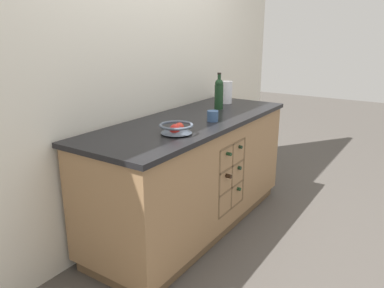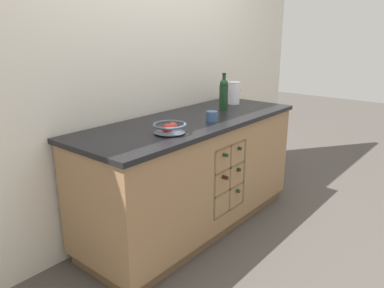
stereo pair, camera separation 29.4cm
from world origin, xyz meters
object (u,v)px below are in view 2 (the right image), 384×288
(fruit_bowl, at_px, (170,127))
(ceramic_mug, at_px, (212,116))
(standing_wine_bottle, at_px, (224,94))
(white_pitcher, at_px, (234,92))

(fruit_bowl, bearing_deg, ceramic_mug, -1.61)
(fruit_bowl, relative_size, ceramic_mug, 1.91)
(fruit_bowl, height_order, standing_wine_bottle, standing_wine_bottle)
(fruit_bowl, relative_size, standing_wine_bottle, 0.73)
(fruit_bowl, height_order, ceramic_mug, ceramic_mug)
(white_pitcher, height_order, standing_wine_bottle, standing_wine_bottle)
(ceramic_mug, xyz_separation_m, standing_wine_bottle, (0.42, 0.19, 0.10))
(fruit_bowl, relative_size, white_pitcher, 1.10)
(white_pitcher, xyz_separation_m, ceramic_mug, (-0.70, -0.27, -0.07))
(standing_wine_bottle, bearing_deg, ceramic_mug, -155.88)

